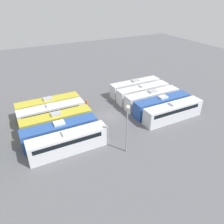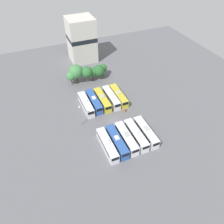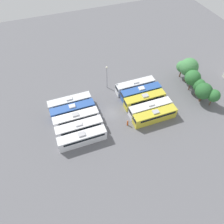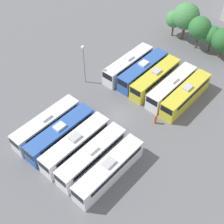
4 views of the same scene
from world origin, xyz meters
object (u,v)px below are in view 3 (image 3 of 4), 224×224
(tree_1, at_px, (189,67))
(tree_4, at_px, (204,91))
(bus_5, at_px, (135,86))
(light_pole, at_px, (107,74))
(bus_3, at_px, (80,128))
(bus_6, at_px, (141,92))
(bus_1, at_px, (73,110))
(bus_7, at_px, (145,100))
(bus_4, at_px, (82,138))
(tree_3, at_px, (199,85))
(tree_0, at_px, (182,67))
(bus_0, at_px, (70,102))
(worker_person, at_px, (128,123))
(bus_8, at_px, (150,108))
(tree_2, at_px, (193,78))
(bus_9, at_px, (155,116))
(tree_5, at_px, (214,96))
(bus_2, at_px, (76,118))

(tree_1, xyz_separation_m, tree_4, (8.84, -0.86, -1.27))
(bus_5, height_order, light_pole, light_pole)
(bus_3, bearing_deg, bus_6, 107.52)
(bus_1, bearing_deg, bus_7, 81.18)
(bus_4, distance_m, tree_3, 34.75)
(tree_0, xyz_separation_m, tree_3, (8.56, -0.04, -0.21))
(bus_6, height_order, tree_4, tree_4)
(bus_6, bearing_deg, bus_7, -5.54)
(bus_3, relative_size, bus_7, 1.00)
(bus_0, distance_m, bus_5, 19.09)
(worker_person, relative_size, tree_0, 0.32)
(bus_1, xyz_separation_m, bus_8, (6.25, 19.06, 0.00))
(light_pole, xyz_separation_m, tree_1, (5.27, 23.19, -0.14))
(bus_8, distance_m, tree_2, 15.48)
(bus_4, distance_m, bus_9, 18.97)
(bus_1, relative_size, worker_person, 6.36)
(worker_person, distance_m, tree_2, 22.95)
(bus_1, distance_m, bus_6, 19.35)
(light_pole, relative_size, tree_1, 0.99)
(worker_person, distance_m, tree_0, 25.73)
(bus_9, xyz_separation_m, tree_3, (-4.26, 15.44, 1.94))
(tree_1, relative_size, tree_5, 1.46)
(bus_6, height_order, bus_8, same)
(bus_5, relative_size, bus_6, 1.00)
(bus_3, height_order, worker_person, bus_3)
(bus_1, height_order, bus_8, same)
(light_pole, bearing_deg, bus_2, -49.89)
(bus_0, relative_size, bus_6, 1.00)
(bus_1, xyz_separation_m, bus_6, (0.04, 19.35, 0.00))
(bus_5, height_order, bus_7, same)
(bus_4, bearing_deg, light_pole, 143.92)
(tree_1, bearing_deg, tree_3, -4.42)
(tree_4, distance_m, tree_5, 2.76)
(bus_3, height_order, tree_1, tree_1)
(bus_8, distance_m, bus_9, 2.80)
(tree_0, bearing_deg, tree_4, -2.12)
(bus_9, bearing_deg, bus_6, 177.67)
(bus_1, distance_m, tree_2, 33.96)
(tree_2, distance_m, tree_3, 2.71)
(bus_3, height_order, tree_2, tree_2)
(worker_person, bearing_deg, tree_5, 86.71)
(bus_2, distance_m, bus_3, 3.11)
(bus_6, xyz_separation_m, bus_8, (6.21, -0.29, 0.00))
(bus_8, bearing_deg, bus_2, -99.72)
(tree_1, bearing_deg, tree_5, 3.73)
(bus_7, height_order, worker_person, bus_7)
(bus_0, relative_size, tree_4, 1.89)
(bus_5, xyz_separation_m, tree_4, (10.30, 15.08, 2.11))
(bus_6, bearing_deg, worker_person, -42.42)
(tree_3, bearing_deg, bus_0, -102.62)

